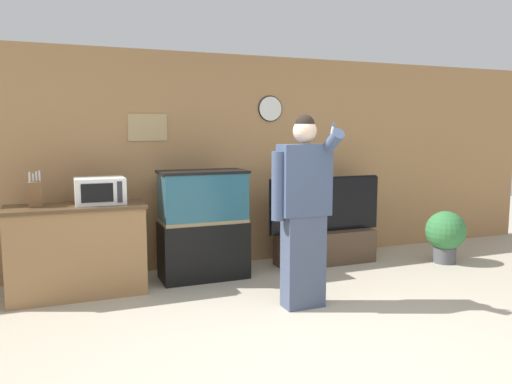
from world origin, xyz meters
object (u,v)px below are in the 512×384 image
tv_on_stand (325,238)px  potted_plant (446,233)px  knife_block (35,194)px  aquarium_on_stand (203,225)px  microwave (100,191)px  person_standing (303,209)px  counter_island (77,250)px

tv_on_stand → potted_plant: (1.43, -0.54, 0.05)m
knife_block → aquarium_on_stand: 1.78m
microwave → person_standing: 2.10m
microwave → potted_plant: bearing=-6.0°
knife_block → tv_on_stand: 3.40m
knife_block → microwave: bearing=1.6°
knife_block → counter_island: bearing=-1.9°
microwave → knife_block: knife_block is taller
microwave → person_standing: size_ratio=0.27×
knife_block → person_standing: size_ratio=0.19×
potted_plant → person_standing: bearing=-162.6°
potted_plant → tv_on_stand: bearing=159.2°
potted_plant → counter_island: bearing=174.7°
aquarium_on_stand → counter_island: bearing=-176.0°
microwave → tv_on_stand: size_ratio=0.32×
microwave → knife_block: 0.61m
microwave → knife_block: (-0.61, -0.02, -0.00)m
knife_block → tv_on_stand: (3.32, 0.12, -0.74)m
microwave → person_standing: bearing=-34.7°
tv_on_stand → potted_plant: tv_on_stand is taller
person_standing → potted_plant: (2.42, 0.76, -0.57)m
counter_island → knife_block: size_ratio=3.84×
counter_island → tv_on_stand: 2.96m
tv_on_stand → person_standing: (-0.99, -1.30, 0.62)m
counter_island → microwave: 0.65m
person_standing → potted_plant: bearing=17.4°
knife_block → potted_plant: (4.75, -0.42, -0.68)m
knife_block → aquarium_on_stand: size_ratio=0.29×
microwave → knife_block: bearing=-178.4°
aquarium_on_stand → tv_on_stand: aquarium_on_stand is taller
aquarium_on_stand → microwave: bearing=-176.6°
aquarium_on_stand → tv_on_stand: (1.60, 0.04, -0.29)m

